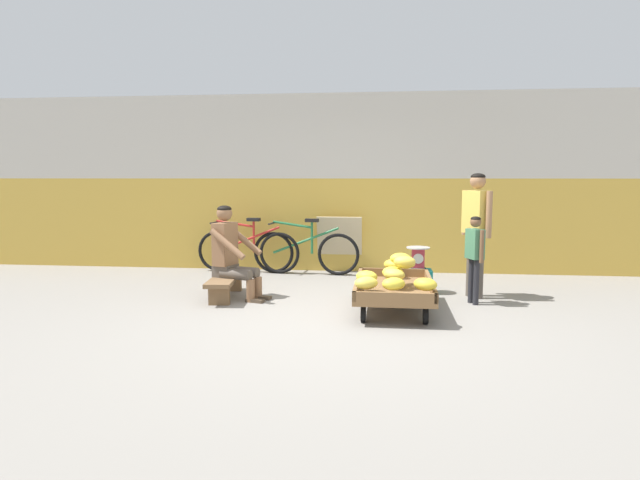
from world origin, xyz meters
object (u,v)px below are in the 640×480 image
(banana_cart, at_px, (394,290))
(customer_child, at_px, (475,250))
(plastic_crate, at_px, (417,281))
(sign_board, at_px, (340,244))
(low_bench, at_px, (226,282))
(customer_adult, at_px, (477,221))
(vendor_seated, at_px, (231,252))
(bicycle_far_left, at_px, (305,251))
(weighing_scale, at_px, (418,258))
(bicycle_near_left, at_px, (248,250))

(banana_cart, xyz_separation_m, customer_child, (0.94, 0.45, 0.40))
(plastic_crate, relative_size, sign_board, 0.41)
(low_bench, relative_size, customer_adult, 0.73)
(banana_cart, xyz_separation_m, vendor_seated, (-1.96, 0.43, 0.33))
(banana_cart, distance_m, sign_board, 2.59)
(bicycle_far_left, bearing_deg, weighing_scale, -35.57)
(banana_cart, xyz_separation_m, customer_adult, (1.01, 0.81, 0.71))
(banana_cart, height_order, customer_child, customer_child)
(low_bench, relative_size, weighing_scale, 3.73)
(customer_adult, distance_m, customer_child, 0.49)
(banana_cart, height_order, weighing_scale, weighing_scale)
(weighing_scale, relative_size, bicycle_near_left, 0.18)
(sign_board, height_order, customer_adult, customer_adult)
(banana_cart, height_order, plastic_crate, banana_cart)
(banana_cart, relative_size, bicycle_near_left, 0.88)
(weighing_scale, height_order, customer_adult, customer_adult)
(plastic_crate, bearing_deg, sign_board, 127.52)
(low_bench, relative_size, customer_child, 1.09)
(weighing_scale, bearing_deg, plastic_crate, 90.00)
(low_bench, distance_m, vendor_seated, 0.38)
(bicycle_far_left, bearing_deg, customer_adult, -30.26)
(banana_cart, height_order, bicycle_near_left, bicycle_near_left)
(plastic_crate, relative_size, weighing_scale, 1.20)
(bicycle_far_left, xyz_separation_m, customer_adult, (2.30, -1.34, 0.60))
(low_bench, height_order, vendor_seated, vendor_seated)
(banana_cart, bearing_deg, weighing_scale, 71.75)
(weighing_scale, bearing_deg, bicycle_near_left, 154.42)
(bicycle_near_left, xyz_separation_m, customer_child, (3.15, -1.76, 0.29))
(vendor_seated, distance_m, bicycle_near_left, 1.82)
(vendor_seated, distance_m, customer_child, 2.90)
(bicycle_far_left, bearing_deg, sign_board, 30.71)
(low_bench, bearing_deg, customer_child, -0.02)
(banana_cart, relative_size, weighing_scale, 4.83)
(customer_child, bearing_deg, vendor_seated, -179.53)
(bicycle_near_left, distance_m, customer_adult, 3.56)
(low_bench, height_order, bicycle_near_left, bicycle_near_left)
(sign_board, height_order, customer_child, customer_child)
(vendor_seated, relative_size, weighing_scale, 3.80)
(plastic_crate, xyz_separation_m, customer_adult, (0.68, -0.19, 0.80))
(vendor_seated, distance_m, sign_board, 2.35)
(vendor_seated, bearing_deg, sign_board, 59.97)
(banana_cart, xyz_separation_m, plastic_crate, (0.33, 1.00, -0.09))
(banana_cart, height_order, vendor_seated, vendor_seated)
(plastic_crate, relative_size, customer_adult, 0.24)
(vendor_seated, xyz_separation_m, bicycle_far_left, (0.67, 1.73, -0.21))
(bicycle_far_left, bearing_deg, bicycle_near_left, 176.54)
(vendor_seated, bearing_deg, weighing_scale, 14.05)
(vendor_seated, relative_size, bicycle_near_left, 0.69)
(low_bench, relative_size, plastic_crate, 3.11)
(weighing_scale, bearing_deg, bicycle_far_left, 144.43)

